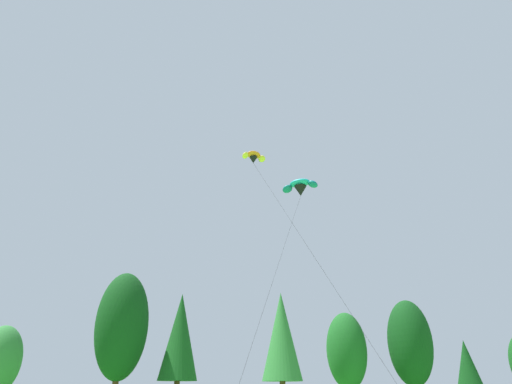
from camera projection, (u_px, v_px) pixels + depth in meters
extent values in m
ellipsoid|color=#2D7033|center=(0.00, 360.00, 47.49)|extent=(4.17, 4.17, 6.88)
ellipsoid|color=#0F3D14|center=(122.00, 325.00, 53.06)|extent=(5.96, 5.96, 12.09)
cone|color=#144719|center=(180.00, 336.00, 54.10)|extent=(4.52, 4.52, 9.82)
cone|color=#2D7033|center=(282.00, 335.00, 51.84)|extent=(4.44, 4.44, 9.57)
ellipsoid|color=#19561E|center=(347.00, 350.00, 56.61)|extent=(4.91, 4.91, 9.04)
ellipsoid|color=#0F3D14|center=(410.00, 342.00, 56.01)|extent=(5.28, 5.28, 10.11)
cone|color=#0F3D14|center=(467.00, 366.00, 57.68)|extent=(3.45, 3.45, 6.22)
ellipsoid|color=teal|center=(300.00, 183.00, 43.64)|extent=(2.32, 2.16, 0.84)
ellipsoid|color=#0F666B|center=(313.00, 184.00, 42.99)|extent=(1.42, 1.31, 1.05)
ellipsoid|color=#0F666B|center=(287.00, 189.00, 44.01)|extent=(1.39, 1.42, 1.05)
cone|color=black|center=(301.00, 191.00, 43.42)|extent=(1.60, 1.60, 0.98)
cylinder|color=black|center=(279.00, 262.00, 31.34)|extent=(8.65, 16.95, 17.55)
ellipsoid|color=orange|center=(254.00, 155.00, 38.92)|extent=(1.36, 1.09, 0.68)
ellipsoid|color=yellow|center=(262.00, 159.00, 39.12)|extent=(0.83, 0.82, 0.76)
ellipsoid|color=yellow|center=(245.00, 155.00, 38.55)|extent=(0.67, 0.82, 0.76)
cone|color=black|center=(253.00, 160.00, 38.80)|extent=(0.81, 0.81, 0.58)
cylinder|color=black|center=(312.00, 253.00, 30.03)|extent=(5.58, 12.00, 18.71)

